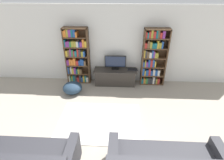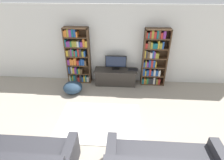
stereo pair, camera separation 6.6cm
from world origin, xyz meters
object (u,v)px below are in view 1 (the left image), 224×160
tv_stand (115,77)px  laptop (132,69)px  television (115,62)px  beanbag_ottoman (73,88)px  bookshelf_right (153,58)px  bookshelf_left (77,57)px

tv_stand → laptop: bearing=3.8°
tv_stand → television: 0.53m
television → beanbag_ottoman: television is taller
bookshelf_right → beanbag_ottoman: bearing=-163.5°
bookshelf_right → beanbag_ottoman: size_ratio=3.15×
television → bookshelf_right: bearing=2.9°
bookshelf_right → beanbag_ottoman: 2.82m
tv_stand → beanbag_ottoman: tv_stand is taller
bookshelf_right → laptop: size_ratio=5.81×
bookshelf_left → beanbag_ottoman: 1.09m
tv_stand → television: television is taller
beanbag_ottoman → bookshelf_right: bearing=16.5°
bookshelf_left → bookshelf_right: (2.56, 0.00, 0.01)m
bookshelf_right → tv_stand: 1.42m
television → laptop: 0.64m
bookshelf_left → bookshelf_right: same height
television → laptop: (0.59, -0.02, -0.24)m
tv_stand → television: size_ratio=2.02×
bookshelf_left → tv_stand: bookshelf_left is taller
bookshelf_left → beanbag_ottoman: bookshelf_left is taller
bookshelf_left → beanbag_ottoman: bearing=-93.0°
bookshelf_right → tv_stand: bearing=-174.3°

